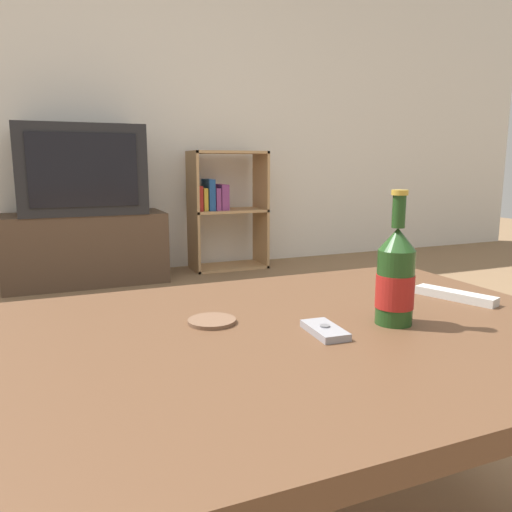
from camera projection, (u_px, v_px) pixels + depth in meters
name	position (u px, v px, depth m)	size (l,w,h in m)	color
back_wall	(99.00, 94.00, 3.56)	(8.00, 0.05, 2.60)	silver
coffee_table	(283.00, 361.00, 0.97)	(1.26, 0.86, 0.49)	brown
tv_stand	(86.00, 248.00, 3.41)	(1.05, 0.46, 0.48)	#4C3828
television	(81.00, 170.00, 3.31)	(0.79, 0.49, 0.58)	black
bookshelf	(223.00, 207.00, 3.84)	(0.58, 0.30, 0.90)	tan
beer_bottle	(395.00, 278.00, 0.99)	(0.08, 0.08, 0.27)	#1E4219
cell_phone	(325.00, 330.00, 0.95)	(0.06, 0.11, 0.02)	gray
remote_control	(456.00, 295.00, 1.18)	(0.10, 0.19, 0.02)	beige
coaster	(212.00, 321.00, 1.01)	(0.10, 0.10, 0.01)	brown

